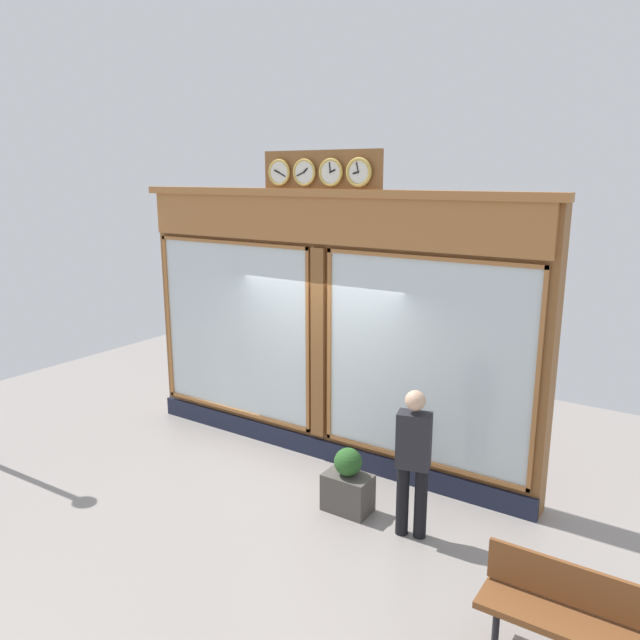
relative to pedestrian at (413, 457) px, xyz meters
name	(u,v)px	position (x,y,z in m)	size (l,w,h in m)	color
ground_plane	(173,556)	(1.91, 1.74, -0.93)	(14.00, 14.00, 0.00)	gray
shop_facade	(325,326)	(1.91, -1.19, 0.95)	(6.15, 0.42, 4.20)	brown
pedestrian	(413,457)	(0.00, 0.00, 0.00)	(0.41, 0.31, 1.69)	black
planter_box	(348,493)	(0.85, -0.05, -0.70)	(0.56, 0.36, 0.46)	#4C4742
planter_shrub	(348,462)	(0.85, -0.05, -0.31)	(0.33, 0.33, 0.33)	#285623
street_bench	(570,611)	(-1.85, 1.03, -0.41)	(1.40, 0.40, 0.87)	brown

